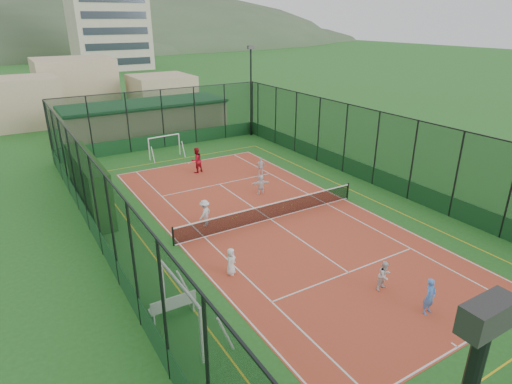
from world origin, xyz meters
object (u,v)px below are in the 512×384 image
(coach, at_px, (196,160))
(child_far_right, at_px, (261,166))
(futsal_goal_near, at_px, (181,309))
(child_near_left, at_px, (231,261))
(floodlight_ne, at_px, (251,92))
(child_near_right, at_px, (385,276))
(white_bench, at_px, (172,305))
(futsal_goal_far, at_px, (165,147))
(clubhouse, at_px, (145,119))
(child_far_left, at_px, (205,213))
(child_far_back, at_px, (261,184))
(child_near_mid, at_px, (430,296))

(coach, bearing_deg, child_far_right, 123.53)
(futsal_goal_near, height_order, child_near_left, futsal_goal_near)
(floodlight_ne, relative_size, child_near_right, 6.32)
(white_bench, height_order, futsal_goal_near, futsal_goal_near)
(floodlight_ne, xyz_separation_m, futsal_goal_far, (-9.61, -2.43, -3.24))
(floodlight_ne, height_order, clubhouse, floodlight_ne)
(floodlight_ne, relative_size, futsal_goal_near, 2.41)
(child_far_left, relative_size, child_far_back, 1.15)
(futsal_goal_near, bearing_deg, child_far_left, -32.03)
(child_near_mid, relative_size, child_far_back, 1.15)
(coach, bearing_deg, child_near_right, 74.86)
(futsal_goal_far, height_order, child_far_right, futsal_goal_far)
(white_bench, distance_m, child_near_mid, 9.81)
(white_bench, bearing_deg, clubhouse, 75.23)
(child_near_left, height_order, child_near_right, child_near_right)
(floodlight_ne, height_order, white_bench, floodlight_ne)
(floodlight_ne, xyz_separation_m, child_near_mid, (-7.94, -26.68, -3.37))
(white_bench, height_order, futsal_goal_far, futsal_goal_far)
(child_near_right, xyz_separation_m, child_far_right, (3.00, 14.54, 0.01))
(floodlight_ne, bearing_deg, child_near_mid, -106.57)
(white_bench, distance_m, child_far_left, 7.66)
(white_bench, relative_size, coach, 0.95)
(child_near_left, relative_size, child_near_mid, 0.84)
(child_near_right, relative_size, child_far_back, 1.00)
(floodlight_ne, xyz_separation_m, child_far_back, (-7.07, -13.11, -3.46))
(white_bench, height_order, child_near_mid, child_near_mid)
(child_near_mid, height_order, child_far_right, child_near_mid)
(futsal_goal_far, distance_m, child_near_right, 22.30)
(clubhouse, height_order, futsal_goal_far, clubhouse)
(clubhouse, relative_size, coach, 8.15)
(floodlight_ne, distance_m, child_near_left, 24.47)
(clubhouse, xyz_separation_m, child_far_back, (1.53, -18.51, -0.91))
(child_near_right, distance_m, child_far_left, 10.06)
(futsal_goal_far, distance_m, child_far_right, 8.88)
(child_near_right, xyz_separation_m, child_far_left, (-3.86, 9.28, 0.10))
(white_bench, bearing_deg, child_near_mid, -29.08)
(futsal_goal_far, xyz_separation_m, child_near_left, (-3.53, -17.92, -0.24))
(child_near_right, relative_size, child_far_left, 0.87)
(floodlight_ne, bearing_deg, futsal_goal_near, -125.79)
(child_far_right, height_order, child_far_back, child_far_right)
(futsal_goal_far, relative_size, child_far_left, 1.83)
(child_far_left, relative_size, child_far_right, 1.13)
(child_far_right, distance_m, coach, 4.74)
(futsal_goal_far, xyz_separation_m, child_far_left, (-2.48, -12.97, -0.12))
(floodlight_ne, bearing_deg, white_bench, -127.05)
(floodlight_ne, distance_m, coach, 11.85)
(futsal_goal_far, relative_size, child_near_right, 2.10)
(child_near_right, bearing_deg, child_far_left, 107.52)
(floodlight_ne, distance_m, child_near_right, 26.25)
(child_far_back, distance_m, coach, 6.24)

